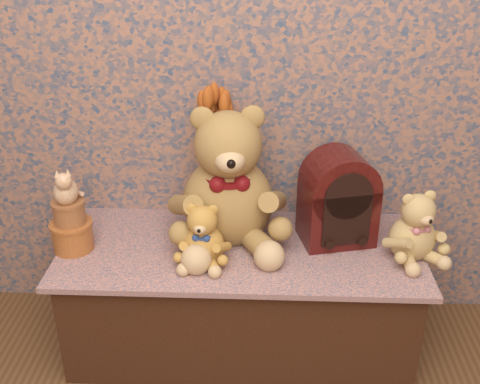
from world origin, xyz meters
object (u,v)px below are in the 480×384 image
object	(u,v)px
teddy_medium	(203,230)
cat_figurine	(65,184)
cathedral_radio	(338,197)
ceramic_vase	(223,200)
biscuit_tin_lower	(73,236)
teddy_large	(228,169)
teddy_small	(414,222)

from	to	relation	value
teddy_medium	cat_figurine	world-z (taller)	cat_figurine
teddy_medium	cathedral_radio	size ratio (longest dim) A/B	0.68
ceramic_vase	biscuit_tin_lower	size ratio (longest dim) A/B	1.42
teddy_large	teddy_small	distance (m)	0.65
teddy_large	cathedral_radio	size ratio (longest dim) A/B	1.56
teddy_small	cat_figurine	bearing A→B (deg)	159.32
teddy_large	teddy_medium	xyz separation A→B (m)	(-0.07, -0.17, -0.15)
cathedral_radio	cat_figurine	size ratio (longest dim) A/B	2.55
biscuit_tin_lower	cat_figurine	size ratio (longest dim) A/B	1.04
teddy_large	biscuit_tin_lower	size ratio (longest dim) A/B	3.82
teddy_small	biscuit_tin_lower	bearing A→B (deg)	159.32
biscuit_tin_lower	cathedral_radio	bearing A→B (deg)	6.32
ceramic_vase	cat_figurine	xyz separation A→B (m)	(-0.51, -0.20, 0.15)
teddy_small	cat_figurine	size ratio (longest dim) A/B	1.97
teddy_large	biscuit_tin_lower	xyz separation A→B (m)	(-0.53, -0.11, -0.21)
teddy_large	teddy_small	xyz separation A→B (m)	(0.63, -0.11, -0.13)
cat_figurine	teddy_small	bearing A→B (deg)	-16.78
ceramic_vase	biscuit_tin_lower	xyz separation A→B (m)	(-0.51, -0.20, -0.05)
cathedral_radio	biscuit_tin_lower	size ratio (longest dim) A/B	2.45
cathedral_radio	teddy_small	bearing A→B (deg)	-35.17
cathedral_radio	ceramic_vase	world-z (taller)	cathedral_radio
teddy_large	cat_figurine	world-z (taller)	teddy_large
teddy_large	cathedral_radio	bearing A→B (deg)	-9.14
cathedral_radio	ceramic_vase	bearing A→B (deg)	153.34
teddy_medium	biscuit_tin_lower	xyz separation A→B (m)	(-0.46, 0.05, -0.06)
teddy_medium	cathedral_radio	distance (m)	0.49
cathedral_radio	biscuit_tin_lower	distance (m)	0.93
biscuit_tin_lower	teddy_large	bearing A→B (deg)	11.96
ceramic_vase	cathedral_radio	bearing A→B (deg)	-13.14
teddy_small	ceramic_vase	distance (m)	0.68
teddy_large	teddy_medium	world-z (taller)	teddy_large
teddy_small	teddy_large	bearing A→B (deg)	149.30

